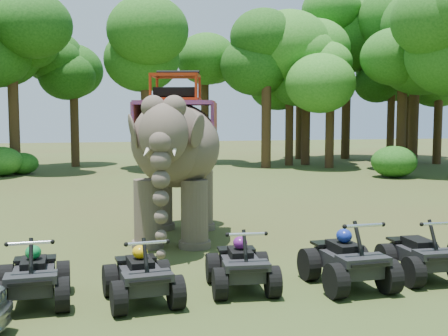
{
  "coord_description": "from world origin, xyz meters",
  "views": [
    {
      "loc": [
        -3.05,
        -11.74,
        3.16
      ],
      "look_at": [
        0.0,
        1.2,
        1.9
      ],
      "focal_mm": 45.0,
      "sensor_mm": 36.0,
      "label": 1
    }
  ],
  "objects_px": {
    "elephant": "(176,155)",
    "atv_2": "(241,258)",
    "atv_0": "(33,269)",
    "atv_1": "(142,268)",
    "atv_3": "(348,252)",
    "atv_4": "(422,247)"
  },
  "relations": [
    {
      "from": "atv_2",
      "to": "atv_4",
      "type": "height_order",
      "value": "atv_4"
    },
    {
      "from": "atv_2",
      "to": "elephant",
      "type": "bearing_deg",
      "value": 101.48
    },
    {
      "from": "elephant",
      "to": "atv_4",
      "type": "bearing_deg",
      "value": -33.64
    },
    {
      "from": "atv_1",
      "to": "elephant",
      "type": "bearing_deg",
      "value": 69.21
    },
    {
      "from": "atv_0",
      "to": "atv_2",
      "type": "xyz_separation_m",
      "value": [
        3.59,
        -0.05,
        -0.01
      ]
    },
    {
      "from": "atv_0",
      "to": "atv_1",
      "type": "xyz_separation_m",
      "value": [
        1.77,
        -0.32,
        -0.01
      ]
    },
    {
      "from": "atv_4",
      "to": "atv_1",
      "type": "bearing_deg",
      "value": -176.35
    },
    {
      "from": "elephant",
      "to": "atv_2",
      "type": "xyz_separation_m",
      "value": [
        0.51,
        -4.57,
        -1.56
      ]
    },
    {
      "from": "atv_1",
      "to": "atv_2",
      "type": "distance_m",
      "value": 1.84
    },
    {
      "from": "elephant",
      "to": "atv_1",
      "type": "bearing_deg",
      "value": -89.99
    },
    {
      "from": "atv_2",
      "to": "atv_3",
      "type": "distance_m",
      "value": 1.97
    },
    {
      "from": "atv_2",
      "to": "atv_3",
      "type": "xyz_separation_m",
      "value": [
        1.95,
        -0.28,
        0.06
      ]
    },
    {
      "from": "atv_0",
      "to": "atv_2",
      "type": "distance_m",
      "value": 3.59
    },
    {
      "from": "atv_2",
      "to": "atv_4",
      "type": "distance_m",
      "value": 3.59
    },
    {
      "from": "elephant",
      "to": "atv_0",
      "type": "relative_size",
      "value": 3.17
    },
    {
      "from": "atv_0",
      "to": "atv_3",
      "type": "distance_m",
      "value": 5.55
    },
    {
      "from": "atv_3",
      "to": "atv_1",
      "type": "bearing_deg",
      "value": 177.88
    },
    {
      "from": "elephant",
      "to": "atv_3",
      "type": "bearing_deg",
      "value": -48.02
    },
    {
      "from": "elephant",
      "to": "atv_4",
      "type": "distance_m",
      "value": 6.41
    },
    {
      "from": "elephant",
      "to": "atv_2",
      "type": "relative_size",
      "value": 3.24
    },
    {
      "from": "atv_0",
      "to": "atv_2",
      "type": "relative_size",
      "value": 1.02
    },
    {
      "from": "atv_0",
      "to": "atv_4",
      "type": "height_order",
      "value": "atv_4"
    }
  ]
}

